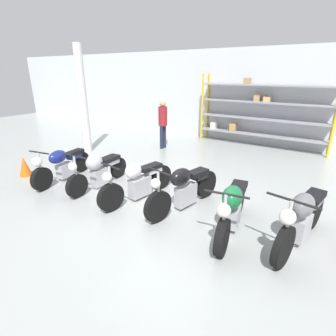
# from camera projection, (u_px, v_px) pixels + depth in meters

# --- Properties ---
(ground_plane) EXTENTS (30.00, 30.00, 0.00)m
(ground_plane) POSITION_uv_depth(u_px,v_px,m) (158.00, 203.00, 5.79)
(ground_plane) COLOR #9EA3A0
(back_wall) EXTENTS (30.00, 0.08, 3.60)m
(back_wall) POSITION_uv_depth(u_px,v_px,m) (252.00, 97.00, 10.19)
(back_wall) COLOR silver
(back_wall) RESTS_ON ground_plane
(shelving_rack) EXTENTS (4.80, 0.63, 2.67)m
(shelving_rack) POSITION_uv_depth(u_px,v_px,m) (260.00, 111.00, 9.83)
(shelving_rack) COLOR gold
(shelving_rack) RESTS_ON ground_plane
(support_pillar) EXTENTS (0.28, 0.28, 3.60)m
(support_pillar) POSITION_uv_depth(u_px,v_px,m) (83.00, 100.00, 8.94)
(support_pillar) COLOR silver
(support_pillar) RESTS_ON ground_plane
(motorcycle_blue) EXTENTS (0.66, 1.98, 0.96)m
(motorcycle_blue) POSITION_uv_depth(u_px,v_px,m) (62.00, 164.00, 6.86)
(motorcycle_blue) COLOR black
(motorcycle_blue) RESTS_ON ground_plane
(motorcycle_silver) EXTENTS (0.73, 1.98, 0.99)m
(motorcycle_silver) POSITION_uv_depth(u_px,v_px,m) (99.00, 170.00, 6.48)
(motorcycle_silver) COLOR black
(motorcycle_silver) RESTS_ON ground_plane
(motorcycle_white) EXTENTS (0.64, 2.10, 0.99)m
(motorcycle_white) POSITION_uv_depth(u_px,v_px,m) (138.00, 181.00, 5.86)
(motorcycle_white) COLOR black
(motorcycle_white) RESTS_ON ground_plane
(motorcycle_black) EXTENTS (0.70, 2.11, 1.04)m
(motorcycle_black) POSITION_uv_depth(u_px,v_px,m) (184.00, 188.00, 5.42)
(motorcycle_black) COLOR black
(motorcycle_black) RESTS_ON ground_plane
(motorcycle_green) EXTENTS (0.68, 2.03, 1.04)m
(motorcycle_green) POSITION_uv_depth(u_px,v_px,m) (232.00, 207.00, 4.62)
(motorcycle_green) COLOR black
(motorcycle_green) RESTS_ON ground_plane
(motorcycle_grey) EXTENTS (0.76, 2.10, 1.08)m
(motorcycle_grey) POSITION_uv_depth(u_px,v_px,m) (302.00, 217.00, 4.23)
(motorcycle_grey) COLOR black
(motorcycle_grey) RESTS_ON ground_plane
(person_browsing) EXTENTS (0.33, 0.33, 1.77)m
(person_browsing) POSITION_uv_depth(u_px,v_px,m) (163.00, 120.00, 9.59)
(person_browsing) COLOR #1E2338
(person_browsing) RESTS_ON ground_plane
(traffic_cone) EXTENTS (0.32, 0.32, 0.55)m
(traffic_cone) POSITION_uv_depth(u_px,v_px,m) (24.00, 166.00, 7.22)
(traffic_cone) COLOR orange
(traffic_cone) RESTS_ON ground_plane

